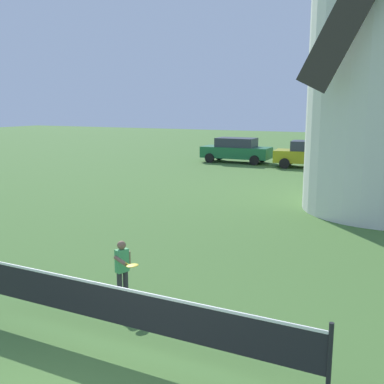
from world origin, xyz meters
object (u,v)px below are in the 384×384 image
at_px(tennis_net, 130,309).
at_px(parked_car_mustard, 313,154).
at_px(player_far, 123,266).
at_px(parked_car_green, 236,150).

height_order(tennis_net, parked_car_mustard, parked_car_mustard).
xyz_separation_m(tennis_net, player_far, (-1.24, 1.59, -0.06)).
bearing_deg(parked_car_mustard, tennis_net, -84.90).
bearing_deg(parked_car_green, parked_car_mustard, -5.23).
height_order(tennis_net, player_far, player_far).
bearing_deg(parked_car_mustard, parked_car_green, 174.77).
bearing_deg(parked_car_green, player_far, -74.69).
bearing_deg(tennis_net, parked_car_green, 107.24).
bearing_deg(parked_car_green, tennis_net, -72.76).
bearing_deg(tennis_net, parked_car_mustard, 95.10).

